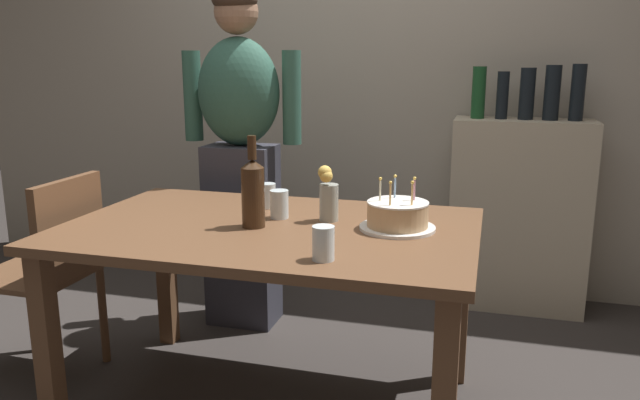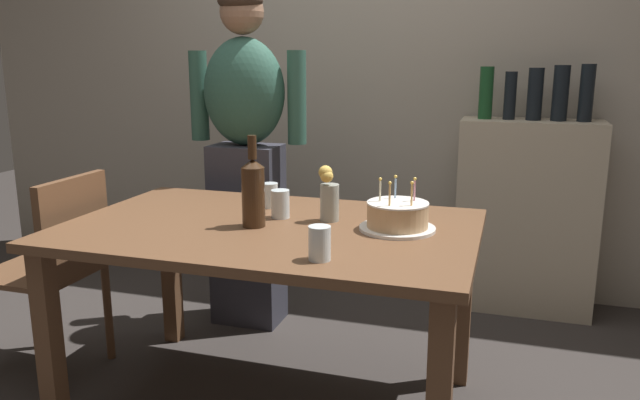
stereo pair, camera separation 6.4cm
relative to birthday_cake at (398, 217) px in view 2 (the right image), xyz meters
The scene contains 11 objects.
back_wall 1.63m from the birthday_cake, 107.25° to the left, with size 5.20×0.10×2.60m, color #9E9384.
dining_table 0.49m from the birthday_cake, behind, with size 1.50×0.96×0.74m.
birthday_cake is the anchor object (origin of this frame).
water_glass_near 0.43m from the birthday_cake, 112.16° to the right, with size 0.07×0.07×0.11m, color silver.
water_glass_far 0.46m from the birthday_cake, behind, with size 0.07×0.07×0.11m, color silver.
water_glass_side 0.59m from the birthday_cake, 161.86° to the left, with size 0.07×0.07×0.10m, color silver.
wine_bottle 0.53m from the birthday_cake, 168.18° to the right, with size 0.08×0.08×0.33m.
flower_vase 0.28m from the birthday_cake, 170.00° to the left, with size 0.07×0.08×0.21m.
person_man_bearded 1.11m from the birthday_cake, 142.85° to the left, with size 0.61×0.27×1.66m.
dining_chair 1.43m from the birthday_cake, behind, with size 0.42×0.42×0.87m.
shelf_cabinet 1.37m from the birthday_cake, 69.67° to the left, with size 0.71×0.30×1.31m.
Camera 2 is at (0.83, -2.04, 1.34)m, focal length 34.64 mm.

